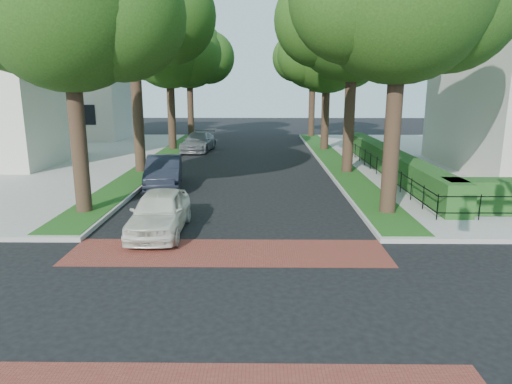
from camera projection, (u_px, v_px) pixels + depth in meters
ground at (217, 305)px, 9.77m from camera, size 120.00×120.00×0.00m
crosswalk_far at (228, 252)px, 12.88m from camera, size 9.00×2.20×0.01m
grass_strip_ne at (333, 159)px, 28.27m from camera, size 1.60×29.80×0.02m
grass_strip_nw at (160, 159)px, 28.39m from camera, size 1.60×29.80×0.02m
tree_right_mid at (355, 16)px, 22.75m from camera, size 8.25×7.09×11.22m
tree_right_far at (328, 52)px, 31.74m from camera, size 7.25×6.23×9.74m
tree_right_back at (314, 55)px, 40.43m from camera, size 7.50×6.45×10.20m
tree_left_near at (72, 4)px, 15.23m from camera, size 7.50×6.45×10.20m
tree_left_mid at (135, 9)px, 22.79m from camera, size 8.00×6.88×11.48m
tree_left_far at (171, 49)px, 31.80m from camera, size 7.00×6.02×9.86m
tree_left_back at (190, 54)px, 40.53m from camera, size 7.75×6.66×10.44m
hedge_main_road at (389, 161)px, 24.12m from camera, size 1.00×18.00×1.20m
fence_main_road at (374, 163)px, 24.16m from camera, size 0.06×18.00×0.90m
house_left_far at (74, 81)px, 39.97m from camera, size 10.00×9.00×10.14m
parked_car_front at (160, 212)px, 14.51m from camera, size 1.69×4.06×1.38m
parked_car_middle at (164, 172)px, 21.15m from camera, size 2.12×4.55×1.44m
parked_car_rear at (198, 142)px, 32.87m from camera, size 2.37×4.85×1.36m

